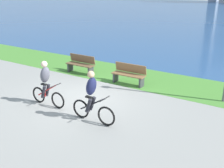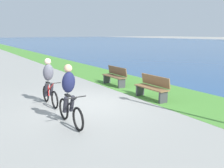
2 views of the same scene
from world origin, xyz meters
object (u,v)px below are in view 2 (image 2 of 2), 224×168
(cyclist_trailing, at_px, (49,82))
(bench_near_path, at_px, (152,87))
(bench_far_along_path, at_px, (115,76))
(cyclist_lead, at_px, (69,95))

(cyclist_trailing, distance_m, bench_near_path, 3.82)
(bench_near_path, relative_size, bench_far_along_path, 1.00)
(bench_far_along_path, bearing_deg, cyclist_lead, -47.17)
(cyclist_trailing, xyz_separation_m, bench_near_path, (1.38, 3.55, -0.38))
(cyclist_lead, xyz_separation_m, cyclist_trailing, (-2.11, 0.13, -0.01))
(bench_near_path, height_order, bench_far_along_path, same)
(cyclist_lead, relative_size, bench_near_path, 1.12)
(bench_near_path, bearing_deg, cyclist_lead, -78.69)
(cyclist_trailing, height_order, bench_far_along_path, cyclist_trailing)
(cyclist_trailing, bearing_deg, bench_far_along_path, 111.16)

